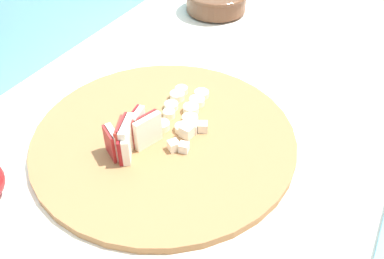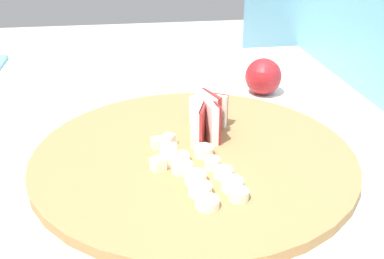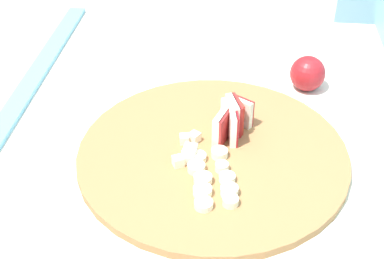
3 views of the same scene
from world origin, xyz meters
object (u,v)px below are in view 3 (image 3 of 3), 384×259
Objects in this scene: cutting_board at (213,154)px; apple_dice_pile at (188,150)px; banana_slice_rows at (212,178)px; whole_apple at (308,73)px; apple_wedge_fan at (233,119)px.

cutting_board is 0.05m from apple_dice_pile.
apple_dice_pile is 0.60× the size of banana_slice_rows.
apple_dice_pile is at bearing -72.12° from cutting_board.
banana_slice_rows is at bearing -28.17° from whole_apple.
cutting_board is at bearing -177.12° from banana_slice_rows.
whole_apple reaches higher than banana_slice_rows.
cutting_board is 3.08× the size of banana_slice_rows.
apple_wedge_fan is 0.10m from apple_dice_pile.
banana_slice_rows is at bearing -10.98° from apple_wedge_fan.
banana_slice_rows reaches higher than cutting_board.
apple_wedge_fan is at bearing -38.23° from whole_apple.
cutting_board is at bearing -35.83° from whole_apple.
apple_wedge_fan is at bearing 152.71° from cutting_board.
cutting_board is 0.08m from banana_slice_rows.
apple_wedge_fan is 0.65× the size of banana_slice_rows.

